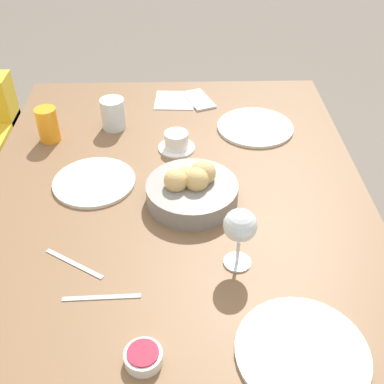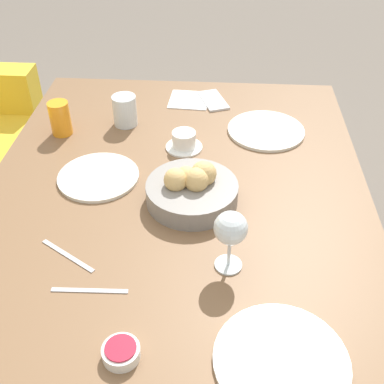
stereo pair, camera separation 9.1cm
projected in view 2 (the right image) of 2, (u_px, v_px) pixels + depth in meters
name	position (u px, v px, depth m)	size (l,w,h in m)	color
ground_plane	(178.00, 366.00, 1.73)	(10.00, 10.00, 0.00)	#6B6056
dining_table	(174.00, 231.00, 1.32)	(1.52, 1.07, 0.75)	brown
bread_basket	(192.00, 189.00, 1.27)	(0.24, 0.24, 0.11)	gray
plate_near_left	(281.00, 360.00, 0.91)	(0.26, 0.26, 0.01)	silver
plate_near_right	(266.00, 130.00, 1.57)	(0.25, 0.25, 0.01)	silver
plate_far_center	(98.00, 177.00, 1.37)	(0.23, 0.23, 0.01)	silver
juice_glass	(60.00, 118.00, 1.53)	(0.07, 0.07, 0.11)	orange
water_tumbler	(125.00, 111.00, 1.58)	(0.08, 0.08, 0.10)	silver
wine_glass	(231.00, 230.00, 1.04)	(0.08, 0.08, 0.16)	silver
coffee_cup	(184.00, 141.00, 1.48)	(0.11, 0.11, 0.06)	white
jam_bowl_berry	(121.00, 352.00, 0.92)	(0.07, 0.07, 0.03)	white
fork_silver	(68.00, 256.00, 1.13)	(0.10, 0.15, 0.00)	#B7B7BC
knife_silver	(90.00, 291.00, 1.05)	(0.02, 0.17, 0.00)	#B7B7BC
napkin	(189.00, 100.00, 1.74)	(0.15, 0.15, 0.00)	white
cell_phone	(213.00, 100.00, 1.73)	(0.17, 0.12, 0.01)	silver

